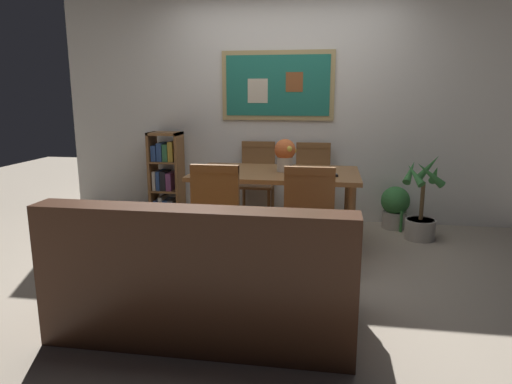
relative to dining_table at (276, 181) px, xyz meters
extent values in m
plane|color=tan|center=(-0.01, -0.55, -0.63)|extent=(12.00, 12.00, 0.00)
cube|color=silver|center=(-0.01, 1.02, 0.67)|extent=(5.20, 0.10, 2.60)
cube|color=tan|center=(-0.10, 0.95, 0.90)|extent=(1.26, 0.02, 0.76)
cube|color=#1E7260|center=(-0.10, 0.94, 0.90)|extent=(1.16, 0.01, 0.66)
cube|color=beige|center=(-0.32, 0.93, 0.84)|extent=(0.23, 0.00, 0.27)
cube|color=brown|center=(0.08, 0.93, 0.93)|extent=(0.19, 0.00, 0.21)
cube|color=brown|center=(0.00, 0.00, 0.07)|extent=(1.55, 0.92, 0.04)
cylinder|color=brown|center=(-0.70, -0.38, -0.29)|extent=(0.07, 0.07, 0.68)
cylinder|color=brown|center=(0.70, -0.38, -0.29)|extent=(0.07, 0.07, 0.68)
cylinder|color=brown|center=(-0.70, 0.38, -0.29)|extent=(0.07, 0.07, 0.68)
cylinder|color=brown|center=(0.70, 0.38, -0.29)|extent=(0.07, 0.07, 0.68)
cube|color=brown|center=(-0.37, -0.70, -0.20)|extent=(0.40, 0.40, 0.03)
cube|color=beige|center=(-0.37, -0.70, -0.17)|extent=(0.36, 0.36, 0.03)
cylinder|color=brown|center=(-0.54, -0.87, -0.42)|extent=(0.04, 0.04, 0.42)
cylinder|color=brown|center=(-0.20, -0.87, -0.42)|extent=(0.04, 0.04, 0.42)
cylinder|color=brown|center=(-0.54, -0.53, -0.42)|extent=(0.04, 0.04, 0.42)
cylinder|color=brown|center=(-0.20, -0.53, -0.42)|extent=(0.04, 0.04, 0.42)
cube|color=brown|center=(-0.37, -0.88, 0.05)|extent=(0.38, 0.04, 0.46)
cube|color=brown|center=(-0.37, -0.88, 0.25)|extent=(0.38, 0.05, 0.06)
cube|color=brown|center=(0.32, 0.69, -0.20)|extent=(0.40, 0.40, 0.03)
cube|color=beige|center=(0.32, 0.69, -0.17)|extent=(0.36, 0.36, 0.03)
cylinder|color=brown|center=(0.49, 0.86, -0.42)|extent=(0.04, 0.04, 0.42)
cylinder|color=brown|center=(0.15, 0.86, -0.42)|extent=(0.04, 0.04, 0.42)
cylinder|color=brown|center=(0.49, 0.52, -0.42)|extent=(0.04, 0.04, 0.42)
cylinder|color=brown|center=(0.15, 0.52, -0.42)|extent=(0.04, 0.04, 0.42)
cube|color=brown|center=(0.32, 0.87, 0.05)|extent=(0.38, 0.04, 0.46)
cube|color=brown|center=(0.32, 0.87, 0.25)|extent=(0.38, 0.05, 0.06)
cube|color=brown|center=(-0.31, 0.72, -0.20)|extent=(0.40, 0.40, 0.03)
cube|color=beige|center=(-0.31, 0.72, -0.17)|extent=(0.36, 0.36, 0.03)
cylinder|color=brown|center=(-0.14, 0.89, -0.42)|extent=(0.04, 0.04, 0.42)
cylinder|color=brown|center=(-0.48, 0.89, -0.42)|extent=(0.04, 0.04, 0.42)
cylinder|color=brown|center=(-0.14, 0.55, -0.42)|extent=(0.04, 0.04, 0.42)
cylinder|color=brown|center=(-0.48, 0.55, -0.42)|extent=(0.04, 0.04, 0.42)
cube|color=brown|center=(-0.31, 0.90, 0.05)|extent=(0.38, 0.04, 0.46)
cube|color=brown|center=(-0.31, 0.90, 0.25)|extent=(0.38, 0.05, 0.06)
cube|color=brown|center=(0.35, -0.68, -0.20)|extent=(0.40, 0.40, 0.03)
cube|color=beige|center=(0.35, -0.68, -0.17)|extent=(0.36, 0.36, 0.03)
cylinder|color=brown|center=(0.18, -0.85, -0.42)|extent=(0.04, 0.04, 0.42)
cylinder|color=brown|center=(0.52, -0.85, -0.42)|extent=(0.04, 0.04, 0.42)
cylinder|color=brown|center=(0.18, -0.51, -0.42)|extent=(0.04, 0.04, 0.42)
cylinder|color=brown|center=(0.52, -0.51, -0.42)|extent=(0.04, 0.04, 0.42)
cube|color=brown|center=(0.35, -0.86, 0.05)|extent=(0.38, 0.04, 0.46)
cube|color=brown|center=(0.35, -0.86, 0.25)|extent=(0.38, 0.05, 0.06)
cube|color=#472819|center=(-0.23, -1.63, -0.43)|extent=(1.80, 0.84, 0.40)
cube|color=#472819|center=(-0.23, -1.95, -0.01)|extent=(1.80, 0.20, 0.44)
cube|color=#472819|center=(-1.04, -1.63, -0.12)|extent=(0.18, 0.80, 0.22)
cube|color=#472819|center=(0.58, -1.63, -0.12)|extent=(0.18, 0.80, 0.22)
cube|color=#B78C33|center=(-0.68, -1.81, -0.07)|extent=(0.32, 0.16, 0.33)
cube|color=#B78C33|center=(-0.23, -1.81, -0.07)|extent=(0.32, 0.16, 0.33)
cube|color=brown|center=(-1.53, 0.75, -0.13)|extent=(0.03, 0.28, 1.01)
cube|color=brown|center=(-1.20, 0.75, -0.13)|extent=(0.03, 0.28, 1.01)
cube|color=brown|center=(-1.37, 0.75, -0.62)|extent=(0.36, 0.28, 0.03)
cube|color=brown|center=(-1.37, 0.75, 0.36)|extent=(0.36, 0.28, 0.03)
cube|color=brown|center=(-1.37, 0.75, -0.30)|extent=(0.30, 0.28, 0.02)
cube|color=brown|center=(-1.37, 0.75, 0.04)|extent=(0.30, 0.28, 0.02)
cube|color=#2D4C8C|center=(-1.48, 0.75, -0.51)|extent=(0.05, 0.22, 0.19)
cube|color=beige|center=(-1.43, 0.75, -0.48)|extent=(0.04, 0.22, 0.24)
cube|color=#2D4C8C|center=(-1.37, 0.75, -0.50)|extent=(0.06, 0.22, 0.20)
cube|color=#595960|center=(-1.30, 0.75, -0.50)|extent=(0.06, 0.22, 0.20)
cube|color=beige|center=(-1.49, 0.75, -0.18)|extent=(0.04, 0.22, 0.22)
cube|color=#2D4C8C|center=(-1.44, 0.75, -0.17)|extent=(0.04, 0.22, 0.22)
cube|color=black|center=(-1.38, 0.75, -0.18)|extent=(0.06, 0.22, 0.22)
cube|color=#7F3F72|center=(-1.31, 0.75, -0.18)|extent=(0.06, 0.22, 0.20)
cube|color=#2D4C8C|center=(-1.48, 0.75, 0.14)|extent=(0.06, 0.22, 0.18)
cube|color=#2D4C8C|center=(-1.41, 0.75, 0.16)|extent=(0.06, 0.22, 0.21)
cube|color=#337247|center=(-1.34, 0.75, 0.15)|extent=(0.06, 0.22, 0.20)
cube|color=gold|center=(-1.28, 0.75, 0.16)|extent=(0.06, 0.22, 0.23)
cylinder|color=#B2ADA3|center=(1.22, 0.75, -0.54)|extent=(0.25, 0.25, 0.19)
cylinder|color=#332319|center=(1.22, 0.75, -0.46)|extent=(0.23, 0.23, 0.02)
sphere|color=#387F3D|center=(1.22, 0.75, -0.32)|extent=(0.31, 0.31, 0.31)
cylinder|color=#387F3D|center=(1.27, 0.61, -0.54)|extent=(0.03, 0.03, 0.28)
cylinder|color=#387F3D|center=(1.34, 0.83, -0.56)|extent=(0.03, 0.03, 0.30)
cylinder|color=#B2ADA3|center=(1.42, 0.40, -0.53)|extent=(0.30, 0.30, 0.20)
cylinder|color=#332319|center=(1.42, 0.40, -0.44)|extent=(0.27, 0.27, 0.02)
cylinder|color=brown|center=(1.42, 0.40, -0.24)|extent=(0.04, 0.04, 0.38)
cone|color=#387F3D|center=(1.52, 0.40, 0.04)|extent=(0.08, 0.22, 0.22)
cone|color=#387F3D|center=(1.47, 0.50, 0.08)|extent=(0.26, 0.19, 0.31)
cone|color=#387F3D|center=(1.30, 0.45, 0.04)|extent=(0.19, 0.28, 0.24)
cone|color=#387F3D|center=(1.32, 0.33, 0.04)|extent=(0.20, 0.25, 0.23)
cone|color=#387F3D|center=(1.45, 0.25, 0.06)|extent=(0.31, 0.13, 0.27)
cylinder|color=beige|center=(0.08, 0.02, 0.16)|extent=(0.15, 0.15, 0.14)
sphere|color=#D86633|center=(0.08, 0.02, 0.29)|extent=(0.20, 0.20, 0.20)
sphere|color=#EACC4C|center=(0.04, 0.09, 0.29)|extent=(0.07, 0.07, 0.07)
sphere|color=#EACC4C|center=(0.12, -0.04, 0.31)|extent=(0.06, 0.06, 0.06)
sphere|color=#EACC4C|center=(0.16, 0.05, 0.28)|extent=(0.06, 0.06, 0.06)
cube|color=black|center=(0.54, -0.13, 0.10)|extent=(0.08, 0.16, 0.02)
cube|color=gray|center=(0.54, -0.13, 0.11)|extent=(0.05, 0.10, 0.00)
camera|label=1|loc=(0.50, -4.23, 0.81)|focal=32.02mm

